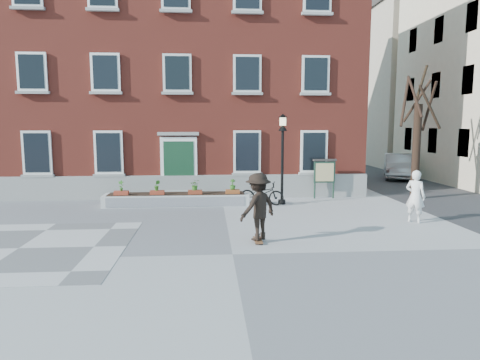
{
  "coord_description": "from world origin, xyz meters",
  "views": [
    {
      "loc": [
        -0.63,
        -11.15,
        3.48
      ],
      "look_at": [
        0.5,
        4.0,
        1.5
      ],
      "focal_mm": 32.0,
      "sensor_mm": 36.0,
      "label": 1
    }
  ],
  "objects": [
    {
      "name": "parked_car",
      "position": [
        11.67,
        15.54,
        0.79
      ],
      "size": [
        3.3,
        5.09,
        1.59
      ],
      "primitive_type": "imported",
      "rotation": [
        0.0,
        0.0,
        -0.37
      ],
      "color": "#AAACAE",
      "rests_on": "ground"
    },
    {
      "name": "planter_assembly",
      "position": [
        -1.99,
        7.18,
        0.31
      ],
      "size": [
        6.2,
        1.12,
        1.15
      ],
      "color": "silver",
      "rests_on": "ground"
    },
    {
      "name": "skateboarder",
      "position": [
        0.82,
        1.17,
        1.07
      ],
      "size": [
        1.48,
        1.37,
        2.07
      ],
      "color": "brown",
      "rests_on": "ground"
    },
    {
      "name": "ground",
      "position": [
        0.0,
        0.0,
        0.0
      ],
      "size": [
        100.0,
        100.0,
        0.0
      ],
      "primitive_type": "plane",
      "color": "#959598",
      "rests_on": "ground"
    },
    {
      "name": "bicycle",
      "position": [
        1.68,
        7.05,
        0.5
      ],
      "size": [
        2.03,
        1.18,
        1.01
      ],
      "primitive_type": "imported",
      "rotation": [
        0.0,
        0.0,
        1.29
      ],
      "color": "black",
      "rests_on": "ground"
    },
    {
      "name": "side_street",
      "position": [
        17.99,
        19.78,
        7.02
      ],
      "size": [
        15.2,
        36.0,
        14.5
      ],
      "color": "#353538",
      "rests_on": "ground"
    },
    {
      "name": "brick_building",
      "position": [
        -2.0,
        13.98,
        6.3
      ],
      "size": [
        18.4,
        10.85,
        12.6
      ],
      "color": "#973629",
      "rests_on": "ground"
    },
    {
      "name": "notice_board",
      "position": [
        4.82,
        8.46,
        1.26
      ],
      "size": [
        1.1,
        0.16,
        1.87
      ],
      "color": "#183124",
      "rests_on": "ground"
    },
    {
      "name": "lamp_post",
      "position": [
        2.58,
        7.13,
        2.54
      ],
      "size": [
        0.4,
        0.4,
        3.93
      ],
      "color": "black",
      "rests_on": "ground"
    },
    {
      "name": "checker_patch",
      "position": [
        -6.0,
        1.0,
        0.01
      ],
      "size": [
        6.0,
        6.0,
        0.01
      ],
      "primitive_type": "cube",
      "color": "#5E5E60",
      "rests_on": "ground"
    },
    {
      "name": "bare_tree",
      "position": [
        9.01,
        8.01,
        2.79
      ],
      "size": [
        1.83,
        1.83,
        6.16
      ],
      "color": "black",
      "rests_on": "ground"
    },
    {
      "name": "bystander",
      "position": [
        6.71,
        3.34,
        0.94
      ],
      "size": [
        0.8,
        0.8,
        1.88
      ],
      "primitive_type": "imported",
      "rotation": [
        0.0,
        0.0,
        2.35
      ],
      "color": "white",
      "rests_on": "ground"
    }
  ]
}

